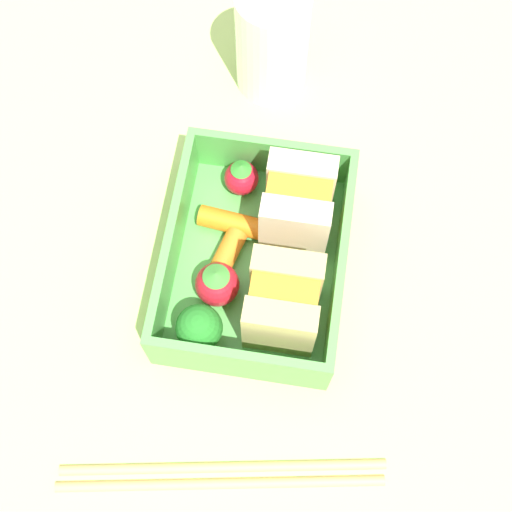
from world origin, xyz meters
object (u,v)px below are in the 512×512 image
at_px(sandwich_center_left, 283,302).
at_px(drinking_glass, 272,41).
at_px(strawberry_left, 217,284).
at_px(sandwich_left, 297,206).
at_px(carrot_stick_far_left, 232,223).
at_px(broccoli_floret, 199,328).
at_px(strawberry_far_left, 241,177).
at_px(carrot_stick_left, 225,260).
at_px(chopstick_pair, 225,475).

distance_m(sandwich_center_left, drinking_glass, 0.21).
height_order(sandwich_center_left, strawberry_left, sandwich_center_left).
height_order(sandwich_left, strawberry_left, sandwich_left).
distance_m(carrot_stick_far_left, broccoli_floret, 0.09).
xyz_separation_m(strawberry_left, broccoli_floret, (0.04, -0.01, 0.01)).
relative_size(carrot_stick_far_left, strawberry_left, 1.30).
bearing_deg(drinking_glass, sandwich_left, 15.80).
bearing_deg(sandwich_left, carrot_stick_far_left, -77.67).
relative_size(sandwich_left, strawberry_far_left, 1.90).
relative_size(carrot_stick_left, chopstick_pair, 0.18).
height_order(sandwich_left, carrot_stick_left, sandwich_left).
relative_size(carrot_stick_left, broccoli_floret, 0.95).
relative_size(carrot_stick_far_left, chopstick_pair, 0.22).
relative_size(strawberry_left, drinking_glass, 0.39).
distance_m(sandwich_left, sandwich_center_left, 0.07).
height_order(chopstick_pair, drinking_glass, drinking_glass).
distance_m(strawberry_far_left, carrot_stick_left, 0.07).
bearing_deg(carrot_stick_left, sandwich_left, 131.06).
relative_size(sandwich_center_left, chopstick_pair, 0.28).
height_order(sandwich_left, strawberry_far_left, sandwich_left).
bearing_deg(carrot_stick_far_left, broccoli_floret, -4.36).
xyz_separation_m(sandwich_center_left, strawberry_far_left, (-0.10, -0.04, -0.02)).
xyz_separation_m(carrot_stick_far_left, strawberry_left, (0.05, -0.00, 0.01)).
height_order(strawberry_far_left, chopstick_pair, strawberry_far_left).
bearing_deg(chopstick_pair, broccoli_floret, -160.49).
bearing_deg(carrot_stick_left, sandwich_center_left, 54.20).
distance_m(carrot_stick_far_left, drinking_glass, 0.15).
bearing_deg(drinking_glass, broccoli_floret, -3.67).
xyz_separation_m(strawberry_far_left, chopstick_pair, (0.21, 0.02, -0.02)).
bearing_deg(carrot_stick_far_left, carrot_stick_left, 1.13).
bearing_deg(drinking_glass, carrot_stick_far_left, -3.26).
bearing_deg(strawberry_left, chopstick_pair, 11.73).
bearing_deg(broccoli_floret, sandwich_left, 151.44).
distance_m(sandwich_left, strawberry_left, 0.08).
bearing_deg(carrot_stick_left, broccoli_floret, -7.17).
bearing_deg(carrot_stick_far_left, chopstick_pair, 7.97).
height_order(strawberry_far_left, carrot_stick_far_left, strawberry_far_left).
bearing_deg(broccoli_floret, carrot_stick_far_left, 175.64).
distance_m(sandwich_left, broccoli_floret, 0.11).
bearing_deg(carrot_stick_far_left, strawberry_far_left, 177.10).
xyz_separation_m(sandwich_center_left, broccoli_floret, (0.02, -0.05, -0.01)).
bearing_deg(strawberry_left, sandwich_center_left, 77.06).
distance_m(chopstick_pair, drinking_glass, 0.32).
relative_size(sandwich_left, sandwich_center_left, 1.00).
height_order(carrot_stick_far_left, drinking_glass, drinking_glass).
distance_m(carrot_stick_left, drinking_glass, 0.18).
bearing_deg(broccoli_floret, sandwich_center_left, 114.79).
distance_m(strawberry_far_left, drinking_glass, 0.11).
relative_size(strawberry_far_left, chopstick_pair, 0.15).
bearing_deg(strawberry_left, drinking_glass, 177.28).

